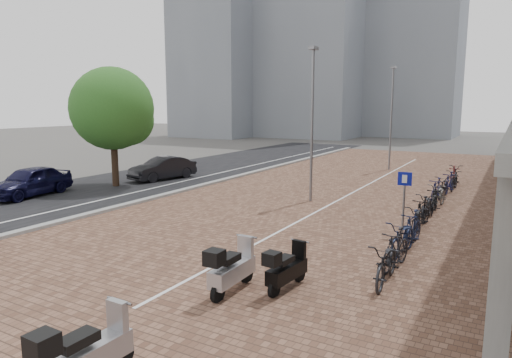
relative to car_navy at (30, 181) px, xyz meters
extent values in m
plane|color=#474442|center=(10.61, -3.44, -0.70)|extent=(140.00, 140.00, 0.00)
cube|color=brown|center=(12.61, 8.56, -0.69)|extent=(14.50, 42.00, 0.04)
cube|color=black|center=(1.61, 8.56, -0.69)|extent=(8.00, 50.00, 0.03)
cube|color=gray|center=(5.51, 8.56, -0.63)|extent=(0.35, 42.00, 0.14)
cube|color=white|center=(3.61, 8.56, -0.68)|extent=(0.12, 44.00, 0.00)
cube|color=white|center=(12.81, 8.56, -0.66)|extent=(0.10, 30.00, 0.00)
cube|color=gray|center=(19.41, -5.44, 1.00)|extent=(0.35, 0.35, 3.40)
cube|color=gray|center=(19.41, 0.56, 1.00)|extent=(0.35, 0.35, 3.40)
cube|color=gray|center=(-5.39, 44.56, 15.30)|extent=(14.00, 12.00, 32.00)
cube|color=gray|center=(6.61, 51.56, 12.30)|extent=(12.00, 10.00, 26.00)
cube|color=gray|center=(-15.39, 38.56, 9.30)|extent=(10.00, 10.00, 20.00)
imported|color=black|center=(0.00, 0.00, 0.00)|extent=(2.20, 4.28, 1.40)
imported|color=black|center=(2.16, 6.72, -0.06)|extent=(2.21, 4.10, 1.28)
cylinder|color=slate|center=(16.43, 1.99, 0.25)|extent=(0.07, 0.07, 1.91)
cube|color=#0A138D|center=(16.43, 1.96, 1.16)|extent=(0.43, 0.09, 0.43)
cylinder|color=slate|center=(11.78, 5.33, 2.57)|extent=(0.12, 0.12, 6.53)
cylinder|color=slate|center=(12.37, 16.95, 2.56)|extent=(0.12, 0.12, 6.51)
cylinder|color=#382619|center=(1.48, 3.83, 0.64)|extent=(0.34, 0.34, 2.67)
sphere|color=#28571E|center=(1.48, 3.83, 3.31)|extent=(4.20, 4.20, 4.20)
sphere|color=#28571E|center=(1.95, 4.41, 2.74)|extent=(2.67, 2.67, 2.67)
imported|color=black|center=(17.01, -2.44, -0.18)|extent=(0.75, 1.99, 1.04)
imported|color=black|center=(16.95, -1.29, -0.17)|extent=(0.73, 1.80, 1.05)
imported|color=#131A35|center=(16.89, -0.14, -0.18)|extent=(0.86, 2.02, 1.04)
imported|color=#131A35|center=(16.91, 1.01, -0.17)|extent=(0.66, 1.79, 1.05)
imported|color=black|center=(16.84, 2.16, -0.18)|extent=(0.90, 2.03, 1.04)
imported|color=black|center=(16.80, 3.31, -0.17)|extent=(0.68, 1.79, 1.05)
imported|color=black|center=(16.77, 4.46, -0.18)|extent=(0.73, 1.99, 1.04)
imported|color=black|center=(16.85, 5.61, -0.17)|extent=(0.55, 1.76, 1.05)
imported|color=#5A5753|center=(16.86, 6.76, -0.18)|extent=(0.87, 2.03, 1.04)
imported|color=#15163B|center=(16.60, 7.91, -0.17)|extent=(0.67, 1.79, 1.05)
imported|color=black|center=(16.75, 9.06, -0.18)|extent=(0.74, 1.99, 1.04)
imported|color=#171740|center=(16.84, 10.21, -0.17)|extent=(0.70, 1.79, 1.05)
imported|color=black|center=(16.93, 11.36, -0.18)|extent=(0.71, 1.98, 1.04)
imported|color=#4F1517|center=(16.77, 12.51, -0.17)|extent=(0.70, 1.79, 1.05)
imported|color=black|center=(16.72, 13.66, -0.18)|extent=(0.91, 2.04, 1.04)
camera|label=1|loc=(19.42, -12.92, 3.51)|focal=32.08mm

